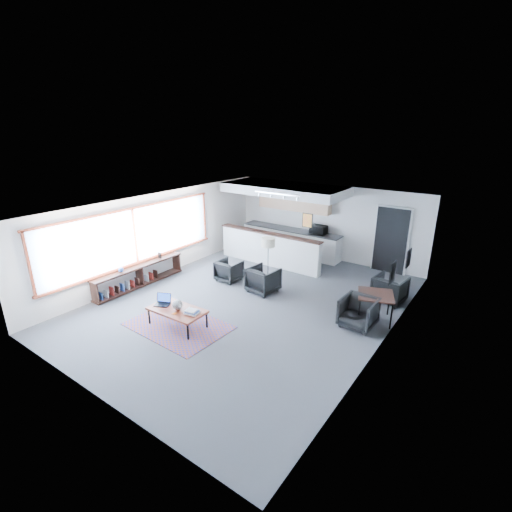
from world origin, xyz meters
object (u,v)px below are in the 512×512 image
Objects in this scene: laptop at (163,301)px; ceramic_pot at (177,305)px; dining_table at (376,297)px; dining_chair_near at (358,313)px; coffee_table at (177,310)px; book_stack at (192,312)px; microwave at (318,229)px; armchair_left at (229,270)px; floor_lamp at (268,244)px; armchair_right at (263,279)px; dining_chair_far at (390,290)px.

laptop is 1.78× the size of ceramic_pot.
dining_table reaches higher than dining_chair_near.
coffee_table is 4.03× the size of book_stack.
dining_table is at bearing -43.69° from microwave.
armchair_left is at bearing -177.97° from dining_table.
laptop is at bearing 178.25° from ceramic_pot.
laptop is 3.54m from floor_lamp.
armchair_right is (0.51, 2.77, -0.17)m from ceramic_pot.
dining_chair_far is at bearing 52.12° from book_stack.
armchair_right is at bearing 31.83° from dining_chair_far.
laptop is at bearing 75.63° from armchair_right.
floor_lamp is at bearing 52.14° from laptop.
dining_chair_near is (2.92, -0.30, -0.06)m from armchair_right.
dining_chair_far is (3.12, 1.45, -0.06)m from armchair_right.
book_stack is at bearing -21.84° from laptop.
dining_chair_far is at bearing 47.29° from coffee_table.
dining_table is (3.24, 2.93, 0.14)m from book_stack.
dining_table is at bearing 42.16° from book_stack.
coffee_table is 0.45m from book_stack.
coffee_table is 5.59m from dining_chair_far.
ceramic_pot is 0.44× the size of microwave.
floor_lamp reaches higher than dining_chair_near.
floor_lamp is at bearing -93.95° from microwave.
armchair_right reaches higher than dining_chair_near.
microwave is (0.13, 6.07, 0.63)m from book_stack.
ceramic_pot reaches higher than dining_chair_far.
microwave reaches higher than laptop.
laptop is 0.31× the size of floor_lamp.
armchair_left is (-0.28, 2.82, -0.17)m from laptop.
laptop reaches higher than dining_chair_far.
coffee_table is 2.05× the size of dining_chair_far.
armchair_left is 4.44m from dining_table.
laptop is 0.64× the size of dining_chair_far.
armchair_right reaches higher than book_stack.
armchair_left reaches higher than coffee_table.
dining_table is 1.55× the size of dining_chair_far.
laptop is at bearing 95.97° from armchair_left.
dining_table reaches higher than coffee_table.
book_stack is at bearing -87.66° from floor_lamp.
dining_chair_near is 1.76m from dining_chair_far.
floor_lamp is 2.75m from microwave.
laptop is at bearing -176.88° from book_stack.
laptop is 5.91m from dining_chair_far.
floor_lamp reaches higher than microwave.
book_stack is 6.10m from microwave.
floor_lamp is at bearing 165.75° from dining_chair_near.
coffee_table is at bearing -93.68° from microwave.
floor_lamp is at bearing 20.73° from dining_chair_far.
armchair_left is at bearing -152.20° from floor_lamp.
dining_chair_near is (3.03, 2.41, -0.15)m from book_stack.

